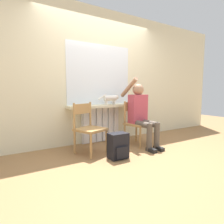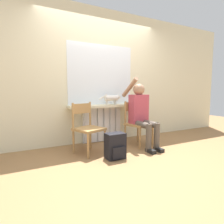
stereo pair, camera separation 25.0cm
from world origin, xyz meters
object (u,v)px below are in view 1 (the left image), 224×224
chair_right (137,122)px  cat (111,98)px  person (141,112)px  backpack (118,146)px  chair_left (89,127)px

chair_right → cat: size_ratio=1.84×
person → backpack: person is taller
chair_left → backpack: bearing=-79.6°
backpack → chair_left: bearing=121.2°
chair_left → chair_right: same height
chair_left → backpack: 0.60m
person → backpack: 0.95m
backpack → chair_right: bearing=32.5°
chair_right → person: bearing=-98.9°
person → backpack: size_ratio=3.27×
chair_left → backpack: (0.28, -0.47, -0.24)m
chair_right → cat: (-0.36, 0.38, 0.47)m
person → cat: 0.66m
chair_right → backpack: (-0.74, -0.47, -0.24)m
person → backpack: (-0.75, -0.36, -0.46)m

